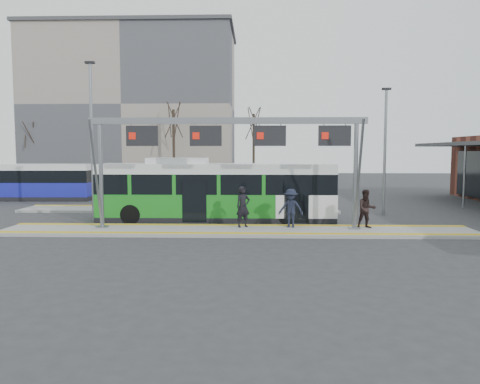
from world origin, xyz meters
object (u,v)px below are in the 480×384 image
(passenger_a, at_px, (243,207))
(passenger_b, at_px, (366,209))
(hero_bus, at_px, (216,192))
(gantry, at_px, (230,140))
(passenger_c, at_px, (291,208))

(passenger_a, relative_size, passenger_b, 1.07)
(hero_bus, bearing_deg, passenger_a, -60.93)
(passenger_a, height_order, passenger_b, passenger_a)
(gantry, height_order, passenger_c, gantry)
(passenger_a, bearing_deg, hero_bus, 90.99)
(passenger_a, xyz_separation_m, passenger_b, (5.85, -0.09, -0.07))
(gantry, bearing_deg, passenger_c, 6.92)
(gantry, xyz_separation_m, passenger_c, (2.88, 0.35, -3.23))
(gantry, xyz_separation_m, passenger_a, (0.59, 0.33, -3.17))
(gantry, distance_m, passenger_c, 4.34)
(hero_bus, relative_size, passenger_a, 6.38)
(passenger_b, bearing_deg, passenger_c, 174.69)
(passenger_a, relative_size, passenger_c, 1.06)
(gantry, distance_m, passenger_b, 7.21)
(passenger_b, height_order, passenger_c, passenger_c)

